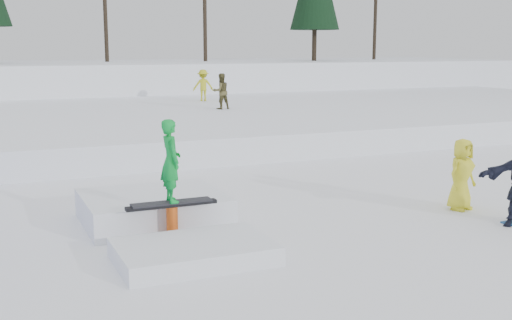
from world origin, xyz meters
name	(u,v)px	position (x,y,z in m)	size (l,w,h in m)	color
ground	(276,245)	(0.00, 0.00, 0.00)	(120.00, 120.00, 0.00)	white
snow_berm	(58,83)	(0.00, 30.00, 1.20)	(60.00, 14.00, 2.40)	white
snow_midrise	(102,122)	(0.00, 16.00, 0.40)	(50.00, 18.00, 0.80)	white
walker_olive	(221,91)	(4.64, 15.05, 1.52)	(0.70, 0.55, 1.45)	#4B4624
walker_ygreen	(203,85)	(5.27, 19.11, 1.53)	(0.94, 0.54, 1.46)	gold
spectator_yellow	(462,174)	(4.50, 0.64, 0.74)	(0.72, 0.47, 1.48)	yellow
jib_rail_feature	(163,215)	(-1.54, 1.52, 0.30)	(2.60, 4.40, 2.11)	white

